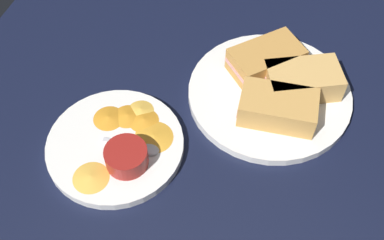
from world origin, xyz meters
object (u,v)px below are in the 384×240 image
plate_sandwich_main (269,94)px  sandwich_half_near (278,107)px  spoon_by_gravy_ramekin (142,148)px  sandwich_half_far (303,80)px  ramekin_dark_sauce (270,58)px  plate_chips_companion (115,145)px  spoon_by_dark_ramekin (279,84)px  ramekin_light_gravy (126,156)px  sandwich_half_extra (266,60)px

plate_sandwich_main → sandwich_half_near: bearing=112.4°
sandwich_half_near → spoon_by_gravy_ramekin: (19.84, 13.47, -2.04)cm
sandwich_half_far → ramekin_dark_sauce: size_ratio=2.16×
plate_sandwich_main → plate_chips_companion: bearing=39.9°
plate_sandwich_main → sandwich_half_far: sandwich_half_far is taller
ramekin_dark_sauce → spoon_by_dark_ramekin: bearing=121.4°
plate_chips_companion → ramekin_light_gravy: bearing=140.2°
sandwich_half_near → ramekin_dark_sauce: (3.71, -11.74, -0.61)cm
plate_sandwich_main → plate_chips_companion: size_ratio=1.28×
sandwich_half_far → spoon_by_dark_ramekin: sandwich_half_far is taller
spoon_by_dark_ramekin → plate_chips_companion: 31.65cm
plate_sandwich_main → ramekin_dark_sauce: 7.18cm
sandwich_half_extra → plate_sandwich_main: bearing=112.4°
sandwich_half_far → spoon_by_gravy_ramekin: sandwich_half_far is taller
plate_chips_companion → ramekin_light_gravy: (-3.49, 2.90, 2.61)cm
sandwich_half_far → plate_chips_companion: (27.83, 21.05, -3.20)cm
spoon_by_dark_ramekin → sandwich_half_extra: bearing=-44.6°
sandwich_half_far → ramekin_light_gravy: sandwich_half_far is taller
ramekin_dark_sauce → spoon_by_dark_ramekin: ramekin_dark_sauce is taller
spoon_by_gravy_ramekin → sandwich_half_far: bearing=-137.7°
sandwich_half_extra → spoon_by_gravy_ramekin: sandwich_half_extra is taller
sandwich_half_far → plate_chips_companion: bearing=37.1°
sandwich_half_extra → ramekin_light_gravy: bearing=57.9°
ramekin_dark_sauce → ramekin_light_gravy: size_ratio=0.99×
spoon_by_dark_ramekin → spoon_by_gravy_ramekin: same height
sandwich_half_far → sandwich_half_extra: 8.00cm
sandwich_half_far → sandwich_half_extra: size_ratio=1.03×
sandwich_half_extra → ramekin_light_gravy: 31.91cm
sandwich_half_extra → plate_chips_companion: bearing=49.7°
spoon_by_dark_ramekin → plate_chips_companion: spoon_by_dark_ramekin is taller
spoon_by_dark_ramekin → spoon_by_gravy_ramekin: (19.00, 20.49, 0.00)cm
sandwich_half_far → sandwich_half_extra: bearing=-22.6°
ramekin_dark_sauce → spoon_by_dark_ramekin: (-2.87, 4.71, -1.43)cm
plate_sandwich_main → ramekin_dark_sauce: ramekin_dark_sauce is taller
spoon_by_gravy_ramekin → ramekin_light_gravy: bearing=65.1°
plate_sandwich_main → ramekin_light_gravy: (19.12, 21.79, 2.61)cm
plate_chips_companion → ramekin_light_gravy: ramekin_light_gravy is taller
plate_sandwich_main → spoon_by_dark_ramekin: size_ratio=3.24×
ramekin_dark_sauce → ramekin_light_gravy: (17.56, 28.30, 0.02)cm
ramekin_light_gravy → spoon_by_gravy_ramekin: (-1.44, -3.10, -1.44)cm
plate_sandwich_main → plate_chips_companion: same height
sandwich_half_extra → spoon_by_dark_ramekin: bearing=135.4°
spoon_by_dark_ramekin → ramekin_light_gravy: 31.24cm
spoon_by_gravy_ramekin → spoon_by_dark_ramekin: bearing=-132.8°
ramekin_dark_sauce → ramekin_light_gravy: same height
sandwich_half_far → ramekin_light_gravy: 34.16cm
plate_sandwich_main → plate_chips_companion: 29.46cm
sandwich_half_near → sandwich_half_far: size_ratio=0.92×
sandwich_half_near → sandwich_half_extra: (4.32, -10.45, 0.00)cm
sandwich_half_extra → ramekin_dark_sauce: 1.55cm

